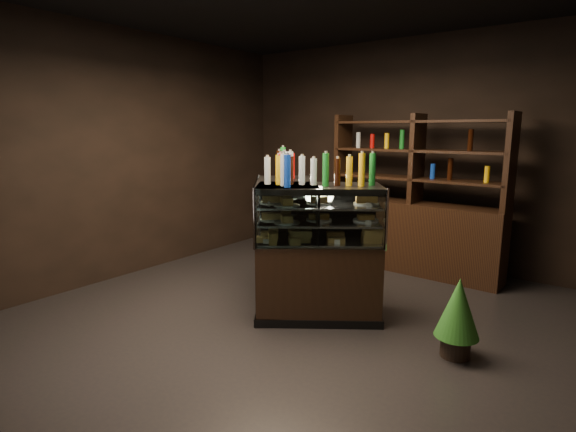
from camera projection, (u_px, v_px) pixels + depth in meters
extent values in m
plane|color=black|center=(298.00, 315.00, 4.43)|extent=(5.00, 5.00, 0.00)
cube|color=black|center=(405.00, 152.00, 6.12)|extent=(5.00, 0.02, 3.00)
cube|color=black|center=(2.00, 193.00, 2.18)|extent=(5.00, 0.02, 3.00)
cube|color=black|center=(136.00, 154.00, 5.61)|extent=(0.02, 5.00, 3.00)
cube|color=black|center=(318.00, 279.00, 4.35)|extent=(1.29, 1.14, 0.76)
cube|color=black|center=(318.00, 312.00, 4.42)|extent=(1.32, 1.17, 0.08)
cube|color=black|center=(319.00, 188.00, 4.19)|extent=(1.29, 1.14, 0.06)
cube|color=silver|center=(319.00, 240.00, 4.28)|extent=(1.22, 1.08, 0.02)
cube|color=silver|center=(319.00, 222.00, 4.25)|extent=(1.22, 1.08, 0.02)
cube|color=silver|center=(319.00, 205.00, 4.22)|extent=(1.22, 1.08, 0.02)
cube|color=white|center=(320.00, 220.00, 3.94)|extent=(0.96, 0.67, 0.54)
cylinder|color=silver|center=(386.00, 220.00, 3.93)|extent=(0.03, 0.03, 0.56)
cylinder|color=silver|center=(254.00, 219.00, 3.96)|extent=(0.03, 0.03, 0.56)
cube|color=black|center=(286.00, 269.00, 4.66)|extent=(1.17, 1.27, 0.76)
cube|color=black|center=(286.00, 300.00, 4.73)|extent=(1.21, 1.31, 0.08)
cube|color=black|center=(286.00, 184.00, 4.50)|extent=(1.17, 1.27, 0.06)
cube|color=silver|center=(286.00, 233.00, 4.59)|extent=(1.11, 1.21, 0.02)
cube|color=silver|center=(286.00, 215.00, 4.56)|extent=(1.11, 1.21, 0.02)
cube|color=silver|center=(286.00, 200.00, 4.53)|extent=(1.11, 1.21, 0.02)
cube|color=white|center=(256.00, 208.00, 4.53)|extent=(0.72, 0.92, 0.54)
cylinder|color=silver|center=(254.00, 219.00, 3.96)|extent=(0.03, 0.03, 0.56)
cylinder|color=silver|center=(259.00, 199.00, 5.10)|extent=(0.03, 0.03, 0.56)
cube|color=gold|center=(267.00, 236.00, 4.26)|extent=(0.20, 0.18, 0.06)
cube|color=gold|center=(302.00, 237.00, 4.25)|extent=(0.20, 0.18, 0.06)
cube|color=gold|center=(336.00, 237.00, 4.24)|extent=(0.20, 0.18, 0.06)
cube|color=gold|center=(371.00, 237.00, 4.23)|extent=(0.20, 0.18, 0.06)
cylinder|color=white|center=(272.00, 220.00, 4.26)|extent=(0.24, 0.24, 0.01)
cube|color=gold|center=(272.00, 216.00, 4.25)|extent=(0.19, 0.17, 0.05)
cylinder|color=white|center=(319.00, 220.00, 4.24)|extent=(0.24, 0.24, 0.01)
cube|color=gold|center=(319.00, 216.00, 4.24)|extent=(0.19, 0.17, 0.05)
cylinder|color=white|center=(366.00, 220.00, 4.23)|extent=(0.24, 0.24, 0.01)
cube|color=gold|center=(366.00, 217.00, 4.22)|extent=(0.19, 0.17, 0.05)
cylinder|color=white|center=(272.00, 203.00, 4.23)|extent=(0.24, 0.24, 0.02)
cube|color=gold|center=(272.00, 199.00, 4.22)|extent=(0.19, 0.17, 0.05)
cylinder|color=white|center=(319.00, 203.00, 4.21)|extent=(0.24, 0.24, 0.02)
cube|color=gold|center=(319.00, 199.00, 4.21)|extent=(0.19, 0.17, 0.05)
cylinder|color=white|center=(366.00, 203.00, 4.20)|extent=(0.24, 0.24, 0.02)
cube|color=gold|center=(366.00, 200.00, 4.19)|extent=(0.19, 0.17, 0.05)
cube|color=gold|center=(283.00, 220.00, 5.06)|extent=(0.18, 0.20, 0.06)
cube|color=gold|center=(283.00, 226.00, 4.74)|extent=(0.18, 0.20, 0.06)
cube|color=gold|center=(283.00, 232.00, 4.42)|extent=(0.18, 0.20, 0.06)
cube|color=gold|center=(284.00, 240.00, 4.10)|extent=(0.18, 0.20, 0.06)
cylinder|color=white|center=(285.00, 206.00, 4.99)|extent=(0.24, 0.24, 0.01)
cube|color=gold|center=(285.00, 203.00, 4.98)|extent=(0.17, 0.19, 0.05)
cylinder|color=white|center=(286.00, 214.00, 4.55)|extent=(0.24, 0.24, 0.01)
cube|color=gold|center=(286.00, 210.00, 4.55)|extent=(0.17, 0.19, 0.05)
cylinder|color=white|center=(287.00, 223.00, 4.12)|extent=(0.24, 0.24, 0.01)
cube|color=gold|center=(287.00, 219.00, 4.11)|extent=(0.17, 0.19, 0.05)
cylinder|color=white|center=(285.00, 192.00, 4.96)|extent=(0.24, 0.24, 0.02)
cube|color=gold|center=(285.00, 189.00, 4.95)|extent=(0.17, 0.19, 0.05)
cylinder|color=white|center=(286.00, 198.00, 4.52)|extent=(0.24, 0.24, 0.02)
cube|color=gold|center=(286.00, 195.00, 4.52)|extent=(0.17, 0.19, 0.05)
cylinder|color=white|center=(287.00, 205.00, 4.09)|extent=(0.24, 0.24, 0.02)
cube|color=gold|center=(287.00, 202.00, 4.08)|extent=(0.17, 0.19, 0.05)
cylinder|color=#147223|center=(267.00, 170.00, 4.17)|extent=(0.06, 0.06, 0.28)
cylinder|color=silver|center=(267.00, 154.00, 4.14)|extent=(0.03, 0.03, 0.02)
cylinder|color=black|center=(279.00, 170.00, 4.17)|extent=(0.06, 0.06, 0.28)
cylinder|color=silver|center=(279.00, 154.00, 4.14)|extent=(0.03, 0.03, 0.02)
cylinder|color=silver|center=(290.00, 170.00, 4.16)|extent=(0.06, 0.06, 0.28)
cylinder|color=silver|center=(290.00, 154.00, 4.13)|extent=(0.03, 0.03, 0.02)
cylinder|color=#B20C0A|center=(302.00, 170.00, 4.16)|extent=(0.06, 0.06, 0.28)
cylinder|color=silver|center=(302.00, 154.00, 4.13)|extent=(0.03, 0.03, 0.02)
cylinder|color=#0F38B2|center=(314.00, 170.00, 4.16)|extent=(0.06, 0.06, 0.28)
cylinder|color=silver|center=(314.00, 154.00, 4.13)|extent=(0.03, 0.03, 0.02)
cylinder|color=yellow|center=(325.00, 170.00, 4.15)|extent=(0.06, 0.06, 0.28)
cylinder|color=silver|center=(326.00, 154.00, 4.12)|extent=(0.03, 0.03, 0.02)
cylinder|color=#D8590A|center=(337.00, 170.00, 4.15)|extent=(0.06, 0.06, 0.28)
cylinder|color=silver|center=(337.00, 154.00, 4.12)|extent=(0.03, 0.03, 0.02)
cylinder|color=#147223|center=(349.00, 170.00, 4.14)|extent=(0.06, 0.06, 0.28)
cylinder|color=silver|center=(349.00, 154.00, 4.12)|extent=(0.03, 0.03, 0.02)
cylinder|color=black|center=(361.00, 170.00, 4.14)|extent=(0.06, 0.06, 0.28)
cylinder|color=silver|center=(361.00, 154.00, 4.11)|extent=(0.03, 0.03, 0.02)
cylinder|color=silver|center=(372.00, 170.00, 4.14)|extent=(0.06, 0.06, 0.28)
cylinder|color=silver|center=(373.00, 154.00, 4.11)|extent=(0.03, 0.03, 0.02)
cylinder|color=#147223|center=(285.00, 164.00, 4.94)|extent=(0.06, 0.06, 0.28)
cylinder|color=silver|center=(285.00, 150.00, 4.91)|extent=(0.03, 0.03, 0.02)
cylinder|color=black|center=(285.00, 164.00, 4.84)|extent=(0.06, 0.06, 0.28)
cylinder|color=silver|center=(285.00, 150.00, 4.81)|extent=(0.03, 0.03, 0.02)
cylinder|color=silver|center=(285.00, 165.00, 4.73)|extent=(0.06, 0.06, 0.28)
cylinder|color=silver|center=(285.00, 151.00, 4.70)|extent=(0.03, 0.03, 0.02)
cylinder|color=#B20C0A|center=(286.00, 166.00, 4.62)|extent=(0.06, 0.06, 0.28)
cylinder|color=silver|center=(286.00, 151.00, 4.60)|extent=(0.03, 0.03, 0.02)
cylinder|color=#0F38B2|center=(286.00, 167.00, 4.52)|extent=(0.06, 0.06, 0.28)
cylinder|color=silver|center=(286.00, 152.00, 4.49)|extent=(0.03, 0.03, 0.02)
cylinder|color=yellow|center=(286.00, 168.00, 4.41)|extent=(0.06, 0.06, 0.28)
cylinder|color=silver|center=(286.00, 152.00, 4.38)|extent=(0.03, 0.03, 0.02)
cylinder|color=#D8590A|center=(286.00, 169.00, 4.30)|extent=(0.06, 0.06, 0.28)
cylinder|color=silver|center=(286.00, 153.00, 4.28)|extent=(0.03, 0.03, 0.02)
cylinder|color=#147223|center=(286.00, 170.00, 4.20)|extent=(0.06, 0.06, 0.28)
cylinder|color=silver|center=(286.00, 154.00, 4.17)|extent=(0.03, 0.03, 0.02)
cylinder|color=black|center=(287.00, 171.00, 4.09)|extent=(0.06, 0.06, 0.28)
cylinder|color=silver|center=(287.00, 154.00, 4.06)|extent=(0.03, 0.03, 0.02)
cylinder|color=silver|center=(287.00, 172.00, 3.98)|extent=(0.06, 0.06, 0.28)
cylinder|color=silver|center=(287.00, 155.00, 3.96)|extent=(0.03, 0.03, 0.02)
cylinder|color=black|center=(455.00, 346.00, 3.62)|extent=(0.23, 0.23, 0.17)
cone|color=#20611B|center=(458.00, 308.00, 3.56)|extent=(0.35, 0.35, 0.49)
cone|color=#20611B|center=(460.00, 288.00, 3.53)|extent=(0.27, 0.27, 0.34)
cube|color=black|center=(413.00, 237.00, 5.76)|extent=(2.22, 0.51, 0.90)
cube|color=black|center=(343.00, 156.00, 6.23)|extent=(0.08, 0.38, 1.10)
cube|color=black|center=(417.00, 159.00, 5.57)|extent=(0.08, 0.38, 1.10)
cube|color=black|center=(511.00, 163.00, 4.91)|extent=(0.08, 0.38, 1.10)
cube|color=black|center=(416.00, 179.00, 5.62)|extent=(2.18, 0.46, 0.03)
cube|color=black|center=(417.00, 151.00, 5.55)|extent=(2.18, 0.46, 0.03)
cube|color=black|center=(419.00, 122.00, 5.49)|extent=(2.18, 0.46, 0.03)
cylinder|color=#147223|center=(358.00, 165.00, 6.11)|extent=(0.06, 0.06, 0.22)
cylinder|color=black|center=(371.00, 166.00, 5.98)|extent=(0.06, 0.06, 0.22)
cylinder|color=silver|center=(386.00, 167.00, 5.85)|extent=(0.06, 0.06, 0.22)
cylinder|color=#B20C0A|center=(401.00, 168.00, 5.72)|extent=(0.06, 0.06, 0.22)
cylinder|color=#0F38B2|center=(416.00, 169.00, 5.59)|extent=(0.06, 0.06, 0.22)
cylinder|color=yellow|center=(433.00, 170.00, 5.46)|extent=(0.06, 0.06, 0.22)
cylinder|color=#D8590A|center=(450.00, 171.00, 5.34)|extent=(0.06, 0.06, 0.22)
cylinder|color=#147223|center=(468.00, 172.00, 5.21)|extent=(0.06, 0.06, 0.22)
cylinder|color=black|center=(487.00, 173.00, 5.08)|extent=(0.06, 0.06, 0.22)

